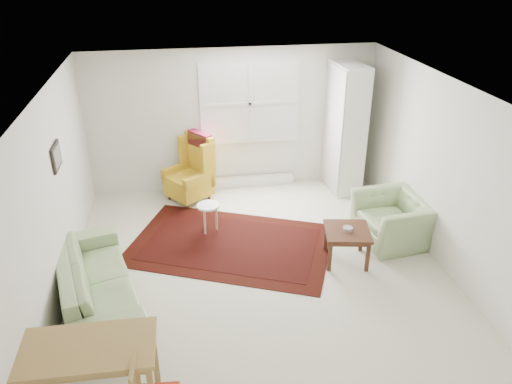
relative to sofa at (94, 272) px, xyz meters
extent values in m
cube|color=beige|center=(2.10, 0.30, -0.43)|extent=(5.00, 5.50, 0.01)
cube|color=white|center=(2.10, 0.30, 2.07)|extent=(5.00, 5.50, 0.01)
cube|color=silver|center=(2.10, 3.05, 0.82)|extent=(5.00, 0.04, 2.50)
cube|color=silver|center=(2.10, -2.45, 0.82)|extent=(5.00, 0.04, 2.50)
cube|color=silver|center=(-0.40, 0.30, 0.82)|extent=(0.04, 5.50, 2.50)
cube|color=silver|center=(4.60, 0.30, 0.82)|extent=(0.04, 5.50, 2.50)
cube|color=white|center=(2.40, 3.03, 1.12)|extent=(1.72, 0.06, 1.42)
cube|color=white|center=(2.40, 3.03, 1.12)|extent=(1.60, 0.02, 1.30)
cube|color=silver|center=(2.40, 2.97, -0.34)|extent=(1.60, 0.12, 0.18)
cube|color=black|center=(-0.38, 0.80, 1.22)|extent=(0.03, 0.42, 0.32)
cube|color=olive|center=(-0.36, 0.80, 1.22)|extent=(0.01, 0.34, 0.24)
imported|color=#89A26C|center=(0.00, 0.00, 0.00)|extent=(1.34, 2.28, 0.86)
imported|color=#89A26C|center=(4.20, 0.75, -0.02)|extent=(1.05, 1.16, 0.82)
camera|label=1|loc=(1.10, -5.26, 3.57)|focal=35.00mm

